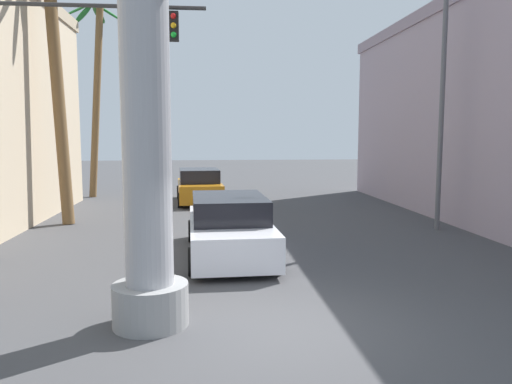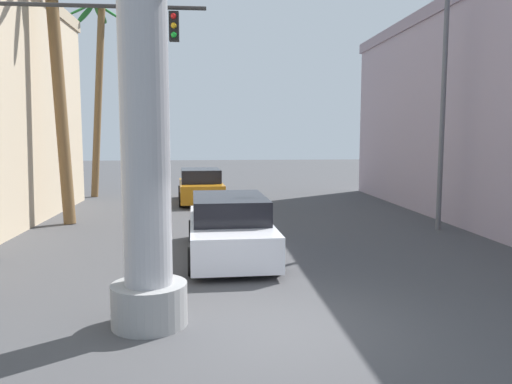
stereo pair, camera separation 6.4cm
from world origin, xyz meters
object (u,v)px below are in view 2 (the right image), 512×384
palm_tree_mid_left (57,65)px  street_lamp (434,85)px  car_far (201,187)px  palm_tree_far_left (97,83)px  traffic_light_mast (54,80)px  neon_sign_pole (142,7)px  car_lead (229,227)px

palm_tree_mid_left → street_lamp: bearing=-11.0°
car_far → palm_tree_far_left: size_ratio=0.48×
traffic_light_mast → palm_tree_mid_left: size_ratio=0.70×
traffic_light_mast → palm_tree_mid_left: palm_tree_mid_left is taller
palm_tree_mid_left → palm_tree_far_left: palm_tree_far_left is taller
neon_sign_pole → street_lamp: size_ratio=1.42×
car_lead → car_far: size_ratio=1.13×
car_lead → car_far: bearing=94.8°
car_lead → palm_tree_far_left: size_ratio=0.54×
street_lamp → car_lead: (-6.72, -2.88, -3.97)m
neon_sign_pole → traffic_light_mast: (-2.73, 4.72, -0.63)m
car_lead → palm_tree_far_left: 15.36m
car_lead → street_lamp: bearing=23.2°
traffic_light_mast → car_far: (3.36, 10.45, -3.71)m
neon_sign_pole → street_lamp: (8.23, 7.56, -0.37)m
traffic_light_mast → car_lead: bearing=-0.5°
car_far → palm_tree_mid_left: (-4.77, -5.20, 4.76)m
neon_sign_pole → palm_tree_mid_left: size_ratio=1.24×
palm_tree_mid_left → traffic_light_mast: bearing=-74.9°
car_lead → neon_sign_pole: bearing=-107.9°
neon_sign_pole → car_lead: bearing=72.1°
car_lead → palm_tree_far_left: palm_tree_far_left is taller
traffic_light_mast → car_far: traffic_light_mast is taller
traffic_light_mast → palm_tree_far_left: (-1.75, 13.19, 1.27)m
neon_sign_pole → palm_tree_far_left: 18.48m
street_lamp → car_lead: size_ratio=1.52×
neon_sign_pole → traffic_light_mast: 5.49m
street_lamp → neon_sign_pole: bearing=-137.4°
car_far → palm_tree_mid_left: palm_tree_mid_left is taller
car_far → car_lead: bearing=-85.2°
traffic_light_mast → car_lead: (4.25, -0.04, -3.71)m
car_lead → car_far: 10.52m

